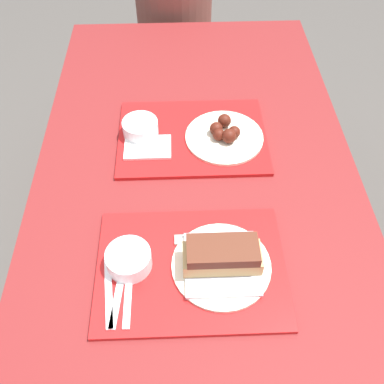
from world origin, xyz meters
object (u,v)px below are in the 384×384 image
object	(u,v)px
tray_near	(191,268)
tray_far	(192,137)
brisket_sandwich_plate	(222,259)
person_seated_across	(174,5)
bowl_coleslaw_near	(129,259)
bowl_coleslaw_far	(140,127)
wings_plate_far	(224,134)

from	to	relation	value
tray_near	tray_far	xyz separation A→B (m)	(0.02, 0.45, 0.00)
tray_near	tray_far	distance (m)	0.45
tray_near	brisket_sandwich_plate	xyz separation A→B (m)	(0.07, -0.00, 0.04)
person_seated_across	tray_far	bearing A→B (deg)	-86.92
tray_near	person_seated_across	world-z (taller)	person_seated_across
tray_near	person_seated_across	bearing A→B (deg)	91.22
bowl_coleslaw_near	bowl_coleslaw_far	size ratio (longest dim) A/B	1.00
tray_far	bowl_coleslaw_near	size ratio (longest dim) A/B	4.19
tray_far	bowl_coleslaw_far	distance (m)	0.16
bowl_coleslaw_far	person_seated_across	world-z (taller)	person_seated_across
wings_plate_far	brisket_sandwich_plate	bearing A→B (deg)	-95.78
tray_far	bowl_coleslaw_far	xyz separation A→B (m)	(-0.16, 0.01, 0.03)
wings_plate_far	person_seated_across	xyz separation A→B (m)	(-0.14, 0.92, -0.06)
tray_near	wings_plate_far	xyz separation A→B (m)	(0.12, 0.44, 0.02)
tray_near	tray_far	world-z (taller)	same
tray_far	bowl_coleslaw_near	xyz separation A→B (m)	(-0.16, -0.44, 0.03)
bowl_coleslaw_far	wings_plate_far	xyz separation A→B (m)	(0.25, -0.03, -0.01)
tray_near	person_seated_across	distance (m)	1.36
bowl_coleslaw_far	person_seated_across	distance (m)	0.90
tray_far	wings_plate_far	size ratio (longest dim) A/B	1.90
tray_near	person_seated_across	size ratio (longest dim) A/B	0.66
person_seated_across	bowl_coleslaw_near	bearing A→B (deg)	-94.91
bowl_coleslaw_near	bowl_coleslaw_far	xyz separation A→B (m)	(0.01, 0.45, 0.00)
tray_near	bowl_coleslaw_far	world-z (taller)	bowl_coleslaw_far
bowl_coleslaw_near	wings_plate_far	xyz separation A→B (m)	(0.26, 0.43, -0.01)
bowl_coleslaw_far	tray_far	bearing A→B (deg)	-4.92
tray_far	person_seated_across	world-z (taller)	person_seated_across
brisket_sandwich_plate	wings_plate_far	size ratio (longest dim) A/B	1.00
bowl_coleslaw_near	brisket_sandwich_plate	distance (m)	0.22
tray_near	bowl_coleslaw_near	distance (m)	0.15
bowl_coleslaw_near	person_seated_across	xyz separation A→B (m)	(0.12, 1.35, -0.07)
tray_far	brisket_sandwich_plate	xyz separation A→B (m)	(0.05, -0.45, 0.04)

